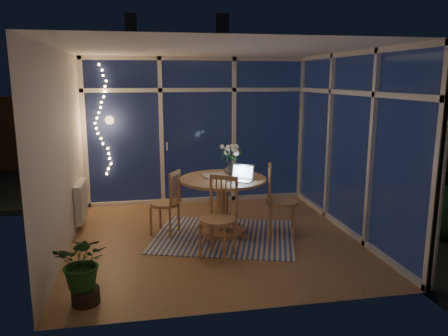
{
  "coord_description": "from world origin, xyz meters",
  "views": [
    {
      "loc": [
        -0.98,
        -5.79,
        2.22
      ],
      "look_at": [
        0.15,
        0.25,
        0.96
      ],
      "focal_mm": 35.0,
      "sensor_mm": 36.0,
      "label": 1
    }
  ],
  "objects_px": {
    "chair_left": "(164,202)",
    "potted_plant": "(84,268)",
    "chair_front": "(218,218)",
    "laptop": "(240,173)",
    "dining_table": "(223,206)",
    "flower_vase": "(230,168)",
    "chair_right": "(282,200)"
  },
  "relations": [
    {
      "from": "chair_left",
      "to": "flower_vase",
      "type": "xyz_separation_m",
      "value": [
        0.96,
        -0.0,
        0.47
      ]
    },
    {
      "from": "potted_plant",
      "to": "flower_vase",
      "type": "bearing_deg",
      "value": 45.53
    },
    {
      "from": "chair_left",
      "to": "laptop",
      "type": "distance_m",
      "value": 1.2
    },
    {
      "from": "dining_table",
      "to": "chair_front",
      "type": "xyz_separation_m",
      "value": [
        -0.22,
        -0.82,
        0.1
      ]
    },
    {
      "from": "chair_left",
      "to": "chair_front",
      "type": "bearing_deg",
      "value": 59.7
    },
    {
      "from": "potted_plant",
      "to": "chair_front",
      "type": "bearing_deg",
      "value": 30.82
    },
    {
      "from": "potted_plant",
      "to": "chair_left",
      "type": "bearing_deg",
      "value": 64.64
    },
    {
      "from": "dining_table",
      "to": "flower_vase",
      "type": "bearing_deg",
      "value": 53.73
    },
    {
      "from": "dining_table",
      "to": "potted_plant",
      "type": "height_order",
      "value": "dining_table"
    },
    {
      "from": "chair_right",
      "to": "laptop",
      "type": "distance_m",
      "value": 0.76
    },
    {
      "from": "laptop",
      "to": "flower_vase",
      "type": "bearing_deg",
      "value": 131.28
    },
    {
      "from": "chair_right",
      "to": "potted_plant",
      "type": "xyz_separation_m",
      "value": [
        -2.55,
        -1.52,
        -0.14
      ]
    },
    {
      "from": "flower_vase",
      "to": "chair_left",
      "type": "bearing_deg",
      "value": 179.99
    },
    {
      "from": "chair_left",
      "to": "laptop",
      "type": "height_order",
      "value": "laptop"
    },
    {
      "from": "dining_table",
      "to": "chair_front",
      "type": "distance_m",
      "value": 0.85
    },
    {
      "from": "chair_right",
      "to": "laptop",
      "type": "relative_size",
      "value": 3.3
    },
    {
      "from": "chair_left",
      "to": "chair_right",
      "type": "height_order",
      "value": "chair_right"
    },
    {
      "from": "chair_front",
      "to": "laptop",
      "type": "relative_size",
      "value": 3.29
    },
    {
      "from": "chair_left",
      "to": "laptop",
      "type": "bearing_deg",
      "value": 97.14
    },
    {
      "from": "chair_front",
      "to": "potted_plant",
      "type": "bearing_deg",
      "value": -114.83
    },
    {
      "from": "laptop",
      "to": "potted_plant",
      "type": "height_order",
      "value": "laptop"
    },
    {
      "from": "flower_vase",
      "to": "potted_plant",
      "type": "relative_size",
      "value": 0.28
    },
    {
      "from": "dining_table",
      "to": "chair_left",
      "type": "xyz_separation_m",
      "value": [
        -0.83,
        0.18,
        0.06
      ]
    },
    {
      "from": "chair_right",
      "to": "chair_front",
      "type": "distance_m",
      "value": 1.22
    },
    {
      "from": "chair_left",
      "to": "flower_vase",
      "type": "bearing_deg",
      "value": 118.39
    },
    {
      "from": "dining_table",
      "to": "chair_right",
      "type": "height_order",
      "value": "chair_right"
    },
    {
      "from": "dining_table",
      "to": "chair_left",
      "type": "bearing_deg",
      "value": 167.64
    },
    {
      "from": "chair_left",
      "to": "potted_plant",
      "type": "relative_size",
      "value": 1.25
    },
    {
      "from": "chair_front",
      "to": "flower_vase",
      "type": "relative_size",
      "value": 4.96
    },
    {
      "from": "potted_plant",
      "to": "chair_right",
      "type": "bearing_deg",
      "value": 30.81
    },
    {
      "from": "chair_front",
      "to": "flower_vase",
      "type": "xyz_separation_m",
      "value": [
        0.36,
        1.0,
        0.42
      ]
    },
    {
      "from": "chair_front",
      "to": "dining_table",
      "type": "bearing_deg",
      "value": 109.11
    }
  ]
}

